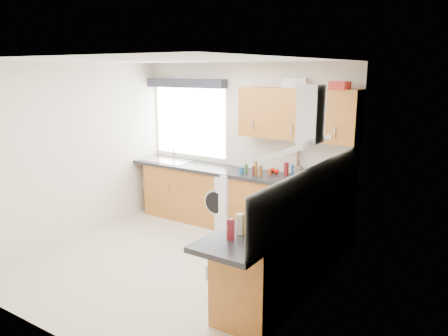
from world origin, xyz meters
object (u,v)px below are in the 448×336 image
Objects in this scene: upper_cabinets at (298,114)px; washing_machine at (226,198)px; extractor_hood at (303,131)px; oven at (290,249)px.

washing_machine is at bearing -174.55° from upper_cabinets.
washing_machine is (-1.75, 1.22, -1.32)m from extractor_hood.
extractor_hood reaches higher than washing_machine.
oven is 1.09× the size of extractor_hood.
oven is 0.94× the size of washing_machine.
oven is 2.05m from washing_machine.
oven is 1.35m from extractor_hood.
upper_cabinets is 1.89× the size of washing_machine.
upper_cabinets is 1.74m from washing_machine.
upper_cabinets is at bearing 112.54° from oven.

